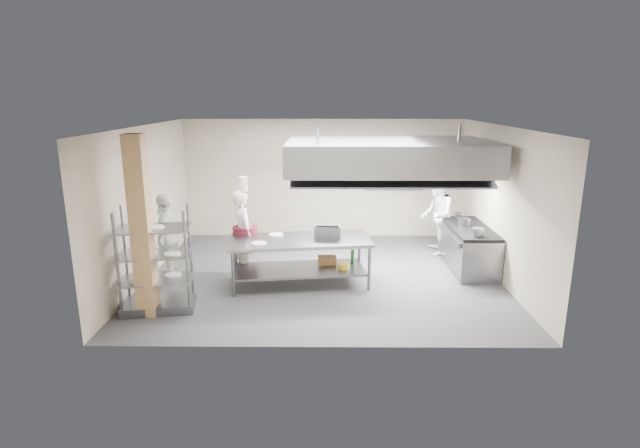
{
  "coord_description": "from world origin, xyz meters",
  "views": [
    {
      "loc": [
        0.03,
        -9.6,
        3.56
      ],
      "look_at": [
        -0.05,
        0.2,
        1.03
      ],
      "focal_mm": 28.0,
      "sensor_mm": 36.0,
      "label": 1
    }
  ],
  "objects_px": {
    "pass_rack": "(155,260)",
    "island": "(300,262)",
    "chef_plating": "(167,238)",
    "griddle": "(328,231)",
    "chef_line": "(436,215)",
    "cooking_range": "(468,249)",
    "stockpot": "(464,222)",
    "chef_head": "(243,233)"
  },
  "relations": [
    {
      "from": "chef_head",
      "to": "griddle",
      "type": "relative_size",
      "value": 3.55
    },
    {
      "from": "island",
      "to": "cooking_range",
      "type": "distance_m",
      "value": 3.64
    },
    {
      "from": "chef_line",
      "to": "pass_rack",
      "type": "bearing_deg",
      "value": -50.46
    },
    {
      "from": "island",
      "to": "griddle",
      "type": "xyz_separation_m",
      "value": [
        0.54,
        0.14,
        0.58
      ]
    },
    {
      "from": "pass_rack",
      "to": "cooking_range",
      "type": "distance_m",
      "value": 6.29
    },
    {
      "from": "chef_head",
      "to": "stockpot",
      "type": "relative_size",
      "value": 7.29
    },
    {
      "from": "chef_line",
      "to": "chef_plating",
      "type": "height_order",
      "value": "chef_line"
    },
    {
      "from": "pass_rack",
      "to": "chef_plating",
      "type": "relative_size",
      "value": 1.0
    },
    {
      "from": "cooking_range",
      "to": "chef_line",
      "type": "distance_m",
      "value": 1.22
    },
    {
      "from": "pass_rack",
      "to": "cooking_range",
      "type": "xyz_separation_m",
      "value": [
        5.88,
        2.18,
        -0.47
      ]
    },
    {
      "from": "island",
      "to": "stockpot",
      "type": "height_order",
      "value": "stockpot"
    },
    {
      "from": "island",
      "to": "pass_rack",
      "type": "height_order",
      "value": "pass_rack"
    },
    {
      "from": "chef_head",
      "to": "chef_plating",
      "type": "relative_size",
      "value": 0.99
    },
    {
      "from": "stockpot",
      "to": "chef_head",
      "type": "bearing_deg",
      "value": -172.94
    },
    {
      "from": "island",
      "to": "chef_plating",
      "type": "bearing_deg",
      "value": 170.48
    },
    {
      "from": "pass_rack",
      "to": "griddle",
      "type": "height_order",
      "value": "pass_rack"
    },
    {
      "from": "pass_rack",
      "to": "chef_line",
      "type": "xyz_separation_m",
      "value": [
        5.4,
        3.18,
        0.03
      ]
    },
    {
      "from": "pass_rack",
      "to": "chef_plating",
      "type": "bearing_deg",
      "value": 89.78
    },
    {
      "from": "island",
      "to": "cooking_range",
      "type": "bearing_deg",
      "value": 8.24
    },
    {
      "from": "chef_line",
      "to": "griddle",
      "type": "relative_size",
      "value": 3.7
    },
    {
      "from": "chef_line",
      "to": "griddle",
      "type": "bearing_deg",
      "value": -44.66
    },
    {
      "from": "cooking_range",
      "to": "chef_head",
      "type": "distance_m",
      "value": 4.72
    },
    {
      "from": "chef_head",
      "to": "chef_line",
      "type": "xyz_separation_m",
      "value": [
        4.19,
        1.49,
        0.04
      ]
    },
    {
      "from": "griddle",
      "to": "stockpot",
      "type": "bearing_deg",
      "value": 21.94
    },
    {
      "from": "island",
      "to": "chef_head",
      "type": "distance_m",
      "value": 1.33
    },
    {
      "from": "cooking_range",
      "to": "chef_head",
      "type": "bearing_deg",
      "value": -174.0
    },
    {
      "from": "pass_rack",
      "to": "chef_head",
      "type": "bearing_deg",
      "value": 45.56
    },
    {
      "from": "pass_rack",
      "to": "chef_plating",
      "type": "height_order",
      "value": "chef_plating"
    },
    {
      "from": "pass_rack",
      "to": "cooking_range",
      "type": "relative_size",
      "value": 0.89
    },
    {
      "from": "pass_rack",
      "to": "island",
      "type": "bearing_deg",
      "value": 18.04
    },
    {
      "from": "chef_head",
      "to": "chef_line",
      "type": "height_order",
      "value": "chef_line"
    },
    {
      "from": "pass_rack",
      "to": "cooking_range",
      "type": "height_order",
      "value": "pass_rack"
    },
    {
      "from": "cooking_range",
      "to": "chef_plating",
      "type": "relative_size",
      "value": 1.12
    },
    {
      "from": "cooking_range",
      "to": "stockpot",
      "type": "distance_m",
      "value": 0.58
    },
    {
      "from": "island",
      "to": "chef_line",
      "type": "bearing_deg",
      "value": 25.81
    },
    {
      "from": "cooking_range",
      "to": "chef_head",
      "type": "relative_size",
      "value": 1.13
    },
    {
      "from": "chef_line",
      "to": "chef_plating",
      "type": "distance_m",
      "value": 5.91
    },
    {
      "from": "cooking_range",
      "to": "chef_plating",
      "type": "height_order",
      "value": "chef_plating"
    },
    {
      "from": "cooking_range",
      "to": "griddle",
      "type": "distance_m",
      "value": 3.15
    },
    {
      "from": "island",
      "to": "chef_head",
      "type": "height_order",
      "value": "chef_head"
    },
    {
      "from": "cooking_range",
      "to": "chef_line",
      "type": "xyz_separation_m",
      "value": [
        -0.48,
        1.0,
        0.5
      ]
    },
    {
      "from": "cooking_range",
      "to": "pass_rack",
      "type": "bearing_deg",
      "value": -159.64
    }
  ]
}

